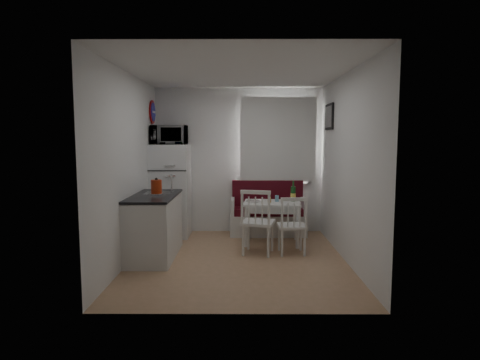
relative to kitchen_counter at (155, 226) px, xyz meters
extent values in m
cube|color=tan|center=(1.20, -0.16, -0.46)|extent=(3.00, 3.50, 0.02)
cube|color=white|center=(1.20, -0.16, 2.14)|extent=(3.00, 3.50, 0.02)
cube|color=white|center=(1.20, 1.59, 0.84)|extent=(3.00, 0.02, 2.60)
cube|color=white|center=(1.20, -1.91, 0.84)|extent=(3.00, 0.02, 2.60)
cube|color=white|center=(-0.30, -0.16, 0.84)|extent=(0.02, 3.50, 2.60)
cube|color=white|center=(2.70, -0.16, 0.84)|extent=(0.02, 3.50, 2.60)
cube|color=silver|center=(1.90, 1.56, 1.17)|extent=(1.22, 0.06, 1.47)
cube|color=white|center=(1.90, 1.49, 1.22)|extent=(1.35, 0.02, 1.50)
cube|color=silver|center=(0.00, -0.01, -0.03)|extent=(0.60, 1.30, 0.86)
cube|color=black|center=(0.00, -0.01, 0.43)|extent=(0.62, 1.32, 0.03)
cube|color=#99999E|center=(0.02, 0.24, 0.39)|extent=(0.40, 0.40, 0.10)
cylinder|color=silver|center=(0.18, 0.42, 0.57)|extent=(0.02, 0.02, 0.26)
cylinder|color=#181B94|center=(-0.27, 1.29, 1.69)|extent=(0.03, 0.40, 0.40)
cube|color=black|center=(2.67, 0.94, 1.59)|extent=(0.04, 0.52, 0.42)
cube|color=silver|center=(1.72, 1.32, -0.27)|extent=(1.33, 0.51, 0.37)
cube|color=#4F0B16|center=(1.72, 1.32, -0.03)|extent=(1.27, 0.47, 0.12)
cube|color=#4F0B16|center=(1.72, 1.52, 0.26)|extent=(1.27, 0.10, 0.47)
cube|color=silver|center=(1.74, 0.73, 0.21)|extent=(0.96, 0.72, 0.04)
cube|color=silver|center=(1.74, 0.73, 0.13)|extent=(0.86, 0.62, 0.11)
cylinder|color=silver|center=(1.74, 0.73, -0.13)|extent=(0.05, 0.05, 0.64)
cube|color=silver|center=(1.49, 0.16, 0.01)|extent=(0.54, 0.53, 0.04)
cube|color=silver|center=(1.49, -0.03, 0.27)|extent=(0.43, 0.14, 0.48)
cube|color=silver|center=(1.99, 0.16, -0.04)|extent=(0.42, 0.40, 0.04)
cube|color=silver|center=(1.99, -0.01, 0.19)|extent=(0.39, 0.05, 0.42)
cube|color=white|center=(0.02, 1.24, 0.34)|extent=(0.64, 0.64, 1.60)
imported|color=white|center=(0.02, 1.19, 1.30)|extent=(0.59, 0.40, 0.33)
cylinder|color=#AA2A0D|center=(0.05, -0.05, 0.57)|extent=(0.18, 0.18, 0.24)
cylinder|color=gold|center=(1.69, 0.68, 0.27)|extent=(0.06, 0.06, 0.09)
cylinder|color=#6FA2BE|center=(1.82, 0.78, 0.28)|extent=(0.06, 0.06, 0.10)
cylinder|color=white|center=(1.44, 0.75, 0.23)|extent=(0.23, 0.23, 0.02)
camera|label=1|loc=(1.25, -5.65, 1.25)|focal=30.00mm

